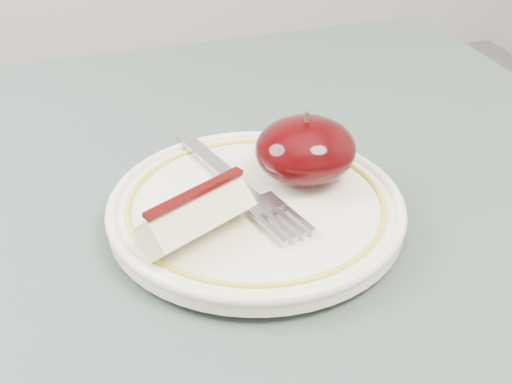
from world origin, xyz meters
name	(u,v)px	position (x,y,z in m)	size (l,w,h in m)	color
plate	(256,208)	(0.10, 0.08, 0.76)	(0.22, 0.22, 0.02)	#EFE5C8
apple_half	(305,150)	(0.15, 0.10, 0.79)	(0.08, 0.07, 0.06)	black
apple_wedge	(196,216)	(0.05, 0.05, 0.79)	(0.09, 0.07, 0.04)	#F5E9B4
fork	(238,183)	(0.09, 0.10, 0.77)	(0.06, 0.17, 0.00)	#96999F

